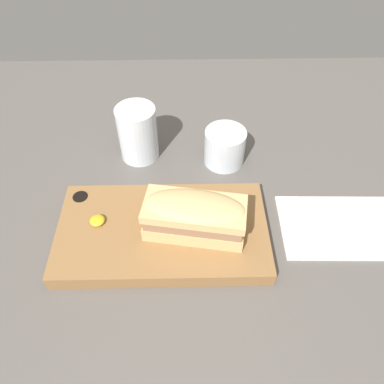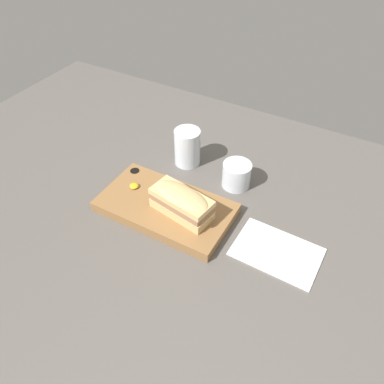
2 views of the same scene
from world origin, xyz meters
The scene contains 7 objects.
dining_table centered at (0.00, 0.00, 1.00)cm, with size 182.15×116.98×2.00cm.
serving_board centered at (-8.91, 0.60, 3.37)cm, with size 34.01×18.63×2.79cm.
sandwich centered at (-3.64, 0.42, 8.41)cm, with size 16.45×9.31×6.84cm.
mustard_dollop centered at (-19.36, 1.68, 5.21)cm, with size 2.43×2.43×0.97cm.
water_glass centered at (-14.04, 20.88, 6.75)cm, with size 7.55×7.55×10.96cm.
wine_glass centered at (2.63, 18.77, 5.21)cm, with size 7.85×7.85×7.09cm.
napkin centered at (20.88, 1.89, 2.20)cm, with size 19.97×13.63×0.40cm.
Camera 2 is at (30.03, -54.75, 72.07)cm, focal length 35.00 mm.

